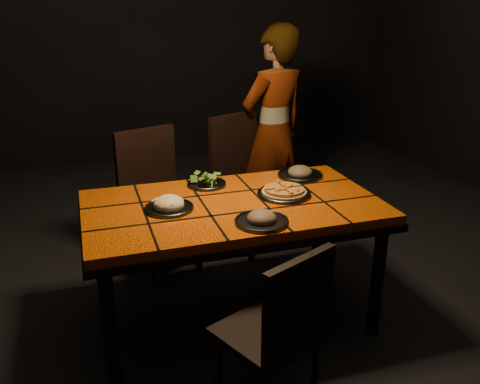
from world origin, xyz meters
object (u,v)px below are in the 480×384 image
object	(u,v)px
chair_far_left	(155,191)
chair_near	(281,327)
chair_far_right	(243,172)
plate_pasta	(169,206)
dining_table	(233,215)
diner	(274,133)
plate_pizza	(284,192)

from	to	relation	value
chair_far_left	chair_near	bearing A→B (deg)	-99.31
chair_far_right	plate_pasta	world-z (taller)	chair_far_right
chair_far_right	plate_pasta	xyz separation A→B (m)	(-0.74, -0.98, 0.20)
dining_table	diner	distance (m)	1.34
chair_near	chair_far_left	xyz separation A→B (m)	(-0.27, 1.63, 0.07)
chair_far_right	plate_pasta	bearing A→B (deg)	-151.74
chair_near	plate_pasta	size ratio (longest dim) A/B	3.27
chair_near	plate_pasta	bearing A→B (deg)	-92.74
diner	plate_pizza	world-z (taller)	diner
chair_far_left	plate_pizza	bearing A→B (deg)	-71.88
plate_pasta	chair_far_left	bearing A→B (deg)	87.08
chair_near	diner	distance (m)	2.09
dining_table	diner	size ratio (longest dim) A/B	0.99
chair_far_left	plate_pasta	xyz separation A→B (m)	(-0.04, -0.83, 0.21)
plate_pizza	diner	bearing A→B (deg)	71.51
chair_far_left	diner	world-z (taller)	diner
dining_table	diner	bearing A→B (deg)	58.94
dining_table	plate_pasta	xyz separation A→B (m)	(-0.35, 0.00, 0.10)
chair_far_right	diner	distance (m)	0.42
dining_table	chair_near	size ratio (longest dim) A/B	1.90
dining_table	chair_far_right	world-z (taller)	chair_far_right
plate_pizza	chair_far_right	bearing A→B (deg)	85.45
chair_near	plate_pizza	distance (m)	0.93
dining_table	chair_far_left	world-z (taller)	chair_far_left
dining_table	chair_near	xyz separation A→B (m)	(-0.03, -0.80, -0.18)
chair_far_left	plate_pizza	size ratio (longest dim) A/B	3.20
chair_far_left	chair_far_right	size ratio (longest dim) A/B	0.97
plate_pasta	plate_pizza	bearing A→B (deg)	0.94
chair_far_right	plate_pizza	world-z (taller)	chair_far_right
chair_near	chair_far_right	bearing A→B (deg)	-127.49
chair_far_right	diner	xyz separation A→B (m)	(0.30, 0.15, 0.25)
chair_far_left	chair_far_right	world-z (taller)	chair_far_right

